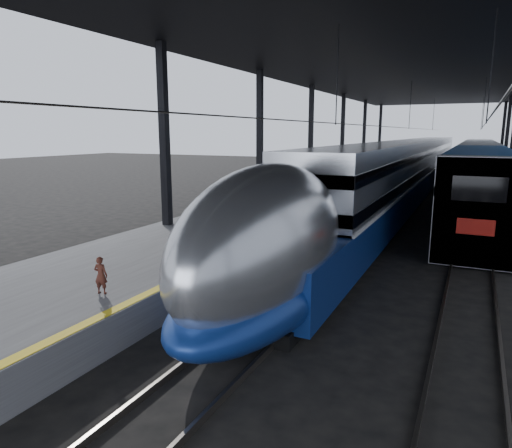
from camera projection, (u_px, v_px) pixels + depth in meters
The scene contains 8 objects.
ground at pixel (224, 299), 14.37m from camera, with size 160.00×160.00×0.00m, color black.
platform at pixel (317, 197), 33.44m from camera, with size 6.00×80.00×1.00m, color #4C4C4F.
yellow_strip at pixel (355, 193), 32.15m from camera, with size 0.30×80.00×0.01m, color yellow.
rails at pixel (433, 211), 30.13m from camera, with size 6.52×80.00×0.16m.
canopy at pixel (400, 70), 29.45m from camera, with size 18.00×75.00×9.47m.
tgv_train at pixel (408, 171), 36.41m from camera, with size 3.18×65.20×4.55m.
second_train at pixel (478, 166), 41.12m from camera, with size 3.12×56.05×4.30m.
child at pixel (101, 275), 11.92m from camera, with size 0.37×0.24×1.01m, color #472017.
Camera 1 is at (6.80, -11.85, 5.16)m, focal length 32.00 mm.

